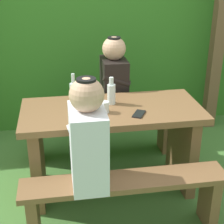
{
  "coord_description": "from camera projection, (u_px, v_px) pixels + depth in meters",
  "views": [
    {
      "loc": [
        -0.4,
        -2.45,
        1.8
      ],
      "look_at": [
        0.0,
        0.0,
        0.7
      ],
      "focal_mm": 56.07,
      "sensor_mm": 36.0,
      "label": 1
    }
  ],
  "objects": [
    {
      "name": "drinking_glass",
      "position": [
        104.0,
        107.0,
        2.61
      ],
      "size": [
        0.07,
        0.07,
        0.09
      ],
      "primitive_type": "cylinder",
      "color": "silver",
      "rests_on": "picnic_table"
    },
    {
      "name": "ground_plane",
      "position": [
        112.0,
        186.0,
        3.0
      ],
      "size": [
        12.0,
        12.0,
        0.0
      ],
      "primitive_type": "plane",
      "color": "#447432"
    },
    {
      "name": "bench_far",
      "position": [
        103.0,
        125.0,
        3.37
      ],
      "size": [
        1.4,
        0.24,
        0.45
      ],
      "color": "brown",
      "rests_on": "ground_plane"
    },
    {
      "name": "picnic_table",
      "position": [
        112.0,
        135.0,
        2.8
      ],
      "size": [
        1.4,
        0.64,
        0.73
      ],
      "color": "brown",
      "rests_on": "ground_plane"
    },
    {
      "name": "hedge_backdrop",
      "position": [
        89.0,
        28.0,
        4.09
      ],
      "size": [
        6.4,
        0.87,
        2.09
      ],
      "primitive_type": "cube",
      "color": "#347623",
      "rests_on": "ground_plane"
    },
    {
      "name": "person_black_coat",
      "position": [
        114.0,
        79.0,
        3.19
      ],
      "size": [
        0.25,
        0.35,
        0.72
      ],
      "color": "black",
      "rests_on": "bench_far"
    },
    {
      "name": "person_white_shirt",
      "position": [
        88.0,
        137.0,
        2.16
      ],
      "size": [
        0.25,
        0.35,
        0.72
      ],
      "color": "silver",
      "rests_on": "bench_near"
    },
    {
      "name": "bottle_left",
      "position": [
        111.0,
        93.0,
        2.75
      ],
      "size": [
        0.07,
        0.07,
        0.22
      ],
      "color": "silver",
      "rests_on": "picnic_table"
    },
    {
      "name": "pergola_post_right",
      "position": [
        217.0,
        43.0,
        3.72
      ],
      "size": [
        0.12,
        0.12,
        1.93
      ],
      "primitive_type": "cube",
      "color": "brown",
      "rests_on": "ground_plane"
    },
    {
      "name": "bench_near",
      "position": [
        125.0,
        195.0,
        2.38
      ],
      "size": [
        1.4,
        0.24,
        0.45
      ],
      "color": "brown",
      "rests_on": "ground_plane"
    },
    {
      "name": "cell_phone",
      "position": [
        139.0,
        114.0,
        2.59
      ],
      "size": [
        0.13,
        0.16,
        0.01
      ],
      "primitive_type": "cube",
      "rotation": [
        0.0,
        0.0,
        -0.52
      ],
      "color": "black",
      "rests_on": "picnic_table"
    },
    {
      "name": "bottle_right",
      "position": [
        74.0,
        93.0,
        2.73
      ],
      "size": [
        0.06,
        0.06,
        0.26
      ],
      "color": "silver",
      "rests_on": "picnic_table"
    }
  ]
}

